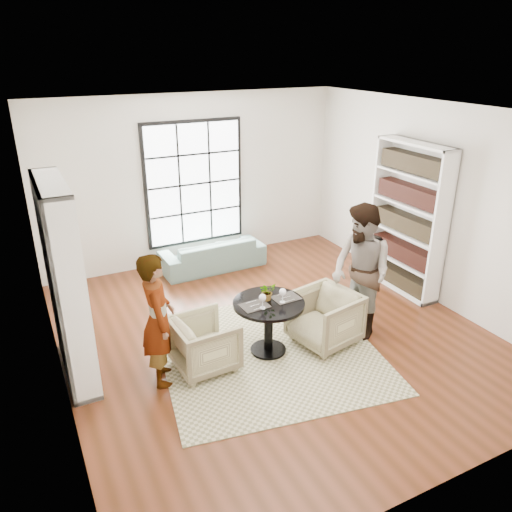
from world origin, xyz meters
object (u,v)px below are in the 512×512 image
sofa (212,254)px  flower_centerpiece (267,291)px  armchair_right (324,318)px  wine_glass_right (283,292)px  armchair_left (204,343)px  wine_glass_left (263,298)px  pedestal_table (269,316)px  person_left (158,320)px  person_right (361,272)px

sofa → flower_centerpiece: size_ratio=7.89×
sofa → armchair_right: size_ratio=2.29×
wine_glass_right → armchair_left: bearing=172.2°
sofa → wine_glass_left: bearing=78.9°
flower_centerpiece → pedestal_table: bearing=-102.1°
pedestal_table → sofa: bearing=82.6°
person_left → wine_glass_right: bearing=-84.3°
pedestal_table → flower_centerpiece: bearing=77.9°
armchair_left → armchair_right: 1.65m
armchair_left → wine_glass_left: (0.72, -0.16, 0.53)m
armchair_right → wine_glass_left: bearing=-102.6°
sofa → armchair_right: 2.99m
pedestal_table → person_right: 1.39m
armchair_left → person_right: (2.19, -0.18, 0.59)m
armchair_left → person_left: person_left is taller
armchair_left → flower_centerpiece: bearing=-92.1°
wine_glass_left → wine_glass_right: (0.29, 0.02, 0.00)m
armchair_left → person_right: person_right is taller
person_left → sofa: bearing=-21.8°
armchair_right → pedestal_table: bearing=-110.7°
wine_glass_right → person_left: bearing=174.9°
pedestal_table → person_right: size_ratio=0.49×
flower_centerpiece → wine_glass_left: bearing=-131.8°
person_left → wine_glass_left: person_left is taller
sofa → armchair_left: size_ratio=2.48×
sofa → person_left: (-1.78, -2.78, 0.55)m
flower_centerpiece → person_right: bearing=-8.6°
pedestal_table → sofa: (0.37, 2.83, -0.26)m
armchair_left → armchair_right: size_ratio=0.92×
pedestal_table → person_left: bearing=177.9°
pedestal_table → wine_glass_right: wine_glass_right is taller
armchair_left → person_right: size_ratio=0.40×
pedestal_table → sofa: size_ratio=0.50×
armchair_right → person_right: person_right is taller
wine_glass_left → flower_centerpiece: flower_centerpiece is taller
armchair_right → person_right: size_ratio=0.43×
wine_glass_left → flower_centerpiece: 0.24m
person_right → flower_centerpiece: size_ratio=7.92×
armchair_right → wine_glass_left: size_ratio=4.10×
wine_glass_right → flower_centerpiece: flower_centerpiece is taller
wine_glass_left → flower_centerpiece: bearing=48.2°
wine_glass_left → wine_glass_right: 0.30m
armchair_left → wine_glass_right: 1.15m
armchair_left → person_right: bearing=-98.0°
pedestal_table → armchair_right: bearing=-9.4°
sofa → armchair_left: armchair_left is taller
pedestal_table → armchair_left: bearing=176.5°
wine_glass_right → pedestal_table: bearing=150.0°
person_left → person_right: (2.74, -0.18, 0.11)m
armchair_right → person_left: (-2.19, 0.18, 0.45)m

